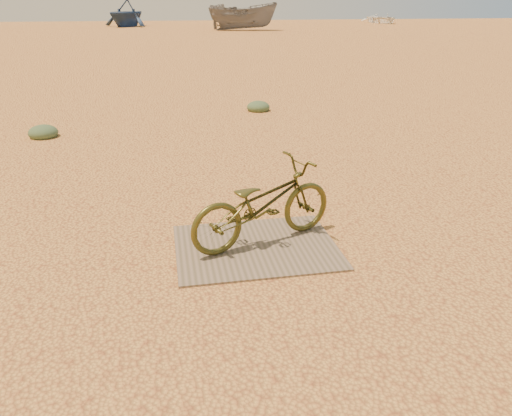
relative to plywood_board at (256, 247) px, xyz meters
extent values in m
plane|color=#E2A54E|center=(-0.60, 0.50, -0.01)|extent=(120.00, 120.00, 0.00)
cube|color=#7A6552|center=(0.00, 0.00, 0.00)|extent=(1.66, 1.31, 0.02)
imported|color=#484619|center=(0.09, 0.09, 0.44)|extent=(1.74, 1.12, 0.86)
imported|color=navy|center=(-3.51, 46.76, 1.28)|extent=(6.23, 6.43, 2.59)
imported|color=slate|center=(6.21, 38.73, 1.08)|extent=(5.93, 3.17, 2.18)
imported|color=white|center=(23.08, 49.19, 0.48)|extent=(3.78, 5.02, 0.98)
ellipsoid|color=#516D46|center=(-3.08, 5.18, -0.01)|extent=(0.54, 0.54, 0.30)
ellipsoid|color=#516D46|center=(1.33, 6.79, -0.01)|extent=(0.53, 0.53, 0.29)
camera|label=1|loc=(-0.86, -4.54, 2.38)|focal=35.00mm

